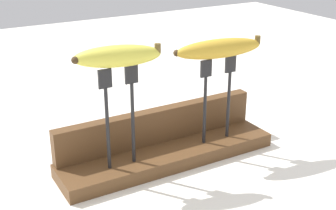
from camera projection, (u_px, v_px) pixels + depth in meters
ground_plane at (168, 161)px, 1.00m from camera, size 3.00×3.00×0.00m
wooden_board at (168, 155)px, 0.99m from camera, size 0.48×0.11×0.03m
board_backstop at (158, 125)px, 1.01m from camera, size 0.47×0.03×0.07m
fork_stand_left at (120, 109)px, 0.88m from camera, size 0.08×0.01×0.20m
fork_stand_right at (217, 92)px, 0.98m from camera, size 0.09×0.01×0.19m
banana_raised_left at (117, 56)px, 0.84m from camera, size 0.17×0.08×0.04m
banana_raised_right at (219, 48)px, 0.95m from camera, size 0.20×0.06×0.04m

